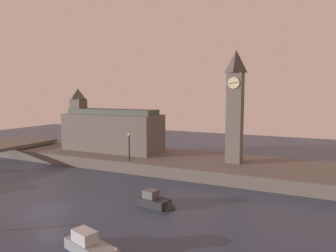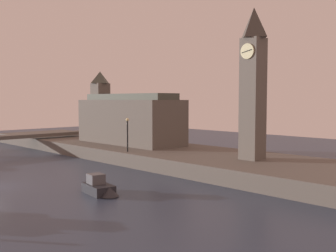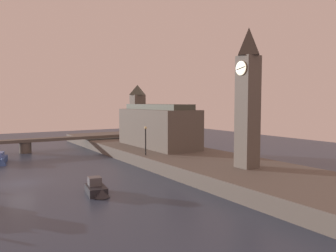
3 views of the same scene
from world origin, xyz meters
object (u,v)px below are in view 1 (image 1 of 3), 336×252
clock_tower (235,105)px  boat_barge_dark (157,201)px  parliament_hall (110,130)px  boat_cruiser_grey (96,248)px  streetlamp (129,144)px

clock_tower → boat_barge_dark: 17.51m
parliament_hall → boat_barge_dark: 22.84m
clock_tower → boat_cruiser_grey: (-3.01, -24.41, -8.41)m
streetlamp → boat_barge_dark: size_ratio=0.98×
parliament_hall → boat_cruiser_grey: parliament_hall is taller
streetlamp → boat_cruiser_grey: streetlamp is taller
parliament_hall → boat_barge_dark: size_ratio=4.12×
parliament_hall → boat_barge_dark: (16.29, -15.45, -4.21)m
parliament_hall → streetlamp: bearing=-38.4°
clock_tower → parliament_hall: clock_tower is taller
streetlamp → boat_cruiser_grey: bearing=-63.3°
streetlamp → clock_tower: bearing=21.9°
clock_tower → streetlamp: size_ratio=3.88×
clock_tower → boat_barge_dark: clock_tower is taller
clock_tower → parliament_hall: 20.22m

